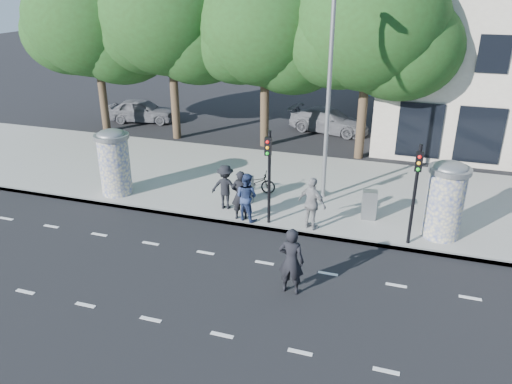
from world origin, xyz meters
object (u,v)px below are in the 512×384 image
(traffic_pole_far, at_px, (416,185))
(ped_e, at_px, (312,204))
(car_left, at_px, (142,110))
(man_road, at_px, (291,261))
(traffic_pole_near, at_px, (269,168))
(cabinet_left, at_px, (246,189))
(car_right, at_px, (329,121))
(ped_d, at_px, (226,187))
(street_lamp, at_px, (329,80))
(ad_column_right, at_px, (446,198))
(ped_c, at_px, (246,197))
(bicycle, at_px, (254,182))
(ped_b, at_px, (241,195))
(cabinet_right, at_px, (369,205))
(ad_column_left, at_px, (114,161))

(traffic_pole_far, bearing_deg, ped_e, 179.00)
(car_left, bearing_deg, man_road, -149.05)
(traffic_pole_near, bearing_deg, cabinet_left, 131.48)
(car_right, bearing_deg, traffic_pole_far, -145.91)
(ped_d, relative_size, man_road, 0.86)
(traffic_pole_far, bearing_deg, street_lamp, 140.12)
(ad_column_right, distance_m, traffic_pole_near, 5.91)
(ped_c, distance_m, car_left, 15.32)
(ped_e, distance_m, bicycle, 3.76)
(traffic_pole_near, relative_size, cabinet_left, 3.26)
(ped_b, bearing_deg, traffic_pole_near, 157.23)
(ped_d, relative_size, cabinet_right, 1.59)
(cabinet_right, bearing_deg, car_left, 137.71)
(car_left, distance_m, car_right, 11.37)
(ad_column_left, height_order, traffic_pole_near, traffic_pole_near)
(traffic_pole_far, height_order, man_road, traffic_pole_far)
(ad_column_right, distance_m, bicycle, 7.35)
(ad_column_right, distance_m, street_lamp, 5.81)
(ad_column_left, distance_m, traffic_pole_near, 6.67)
(traffic_pole_far, relative_size, cabinet_left, 3.26)
(street_lamp, xyz_separation_m, ped_e, (0.14, -2.78, -3.70))
(ped_c, height_order, ped_e, ped_e)
(man_road, distance_m, cabinet_left, 6.02)
(ped_d, relative_size, car_left, 0.41)
(traffic_pole_near, relative_size, ped_c, 1.92)
(ad_column_right, distance_m, cabinet_right, 2.67)
(ad_column_right, xyz_separation_m, car_left, (-17.23, 10.21, -0.83))
(ped_b, relative_size, ped_d, 1.07)
(traffic_pole_near, height_order, car_right, traffic_pole_near)
(street_lamp, relative_size, car_left, 1.94)
(ped_d, height_order, cabinet_right, ped_d)
(traffic_pole_far, distance_m, man_road, 4.90)
(traffic_pole_far, bearing_deg, car_right, 111.61)
(bicycle, height_order, car_right, car_right)
(ad_column_left, bearing_deg, ped_e, -4.57)
(cabinet_left, bearing_deg, car_right, 81.70)
(ped_b, xyz_separation_m, car_right, (0.93, 12.39, -0.40))
(man_road, bearing_deg, traffic_pole_far, -128.37)
(bicycle, bearing_deg, traffic_pole_far, -119.98)
(ad_column_right, xyz_separation_m, street_lamp, (-4.40, 1.93, 3.26))
(ped_d, xyz_separation_m, cabinet_left, (0.55, 0.79, -0.33))
(ped_b, xyz_separation_m, bicycle, (-0.27, 2.39, -0.47))
(street_lamp, relative_size, car_right, 1.75)
(traffic_pole_near, height_order, ped_d, traffic_pole_near)
(ad_column_right, bearing_deg, ped_c, -172.70)
(car_left, bearing_deg, ped_d, -148.28)
(ped_d, bearing_deg, bicycle, -113.50)
(ad_column_left, height_order, ped_c, ad_column_left)
(ped_e, height_order, cabinet_left, ped_e)
(ad_column_left, distance_m, bicycle, 5.63)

